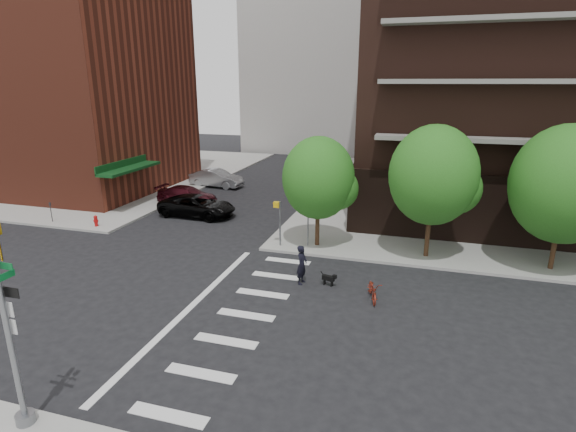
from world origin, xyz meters
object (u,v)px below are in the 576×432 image
parked_car_black (197,206)px  scooter (373,290)px  traffic_signal (11,341)px  parked_car_maroon (187,195)px  fire_hydrant (96,220)px  parked_car_silver (216,178)px  dog_walker (302,265)px

parked_car_black → scooter: size_ratio=3.12×
traffic_signal → parked_car_maroon: size_ratio=1.25×
fire_hydrant → parked_car_maroon: parked_car_maroon is taller
parked_car_maroon → parked_car_silver: bearing=5.5°
parked_car_silver → parked_car_black: bearing=-158.1°
dog_walker → parked_car_black: bearing=57.3°
traffic_signal → scooter: (8.25, 10.35, -2.24)m
parked_car_silver → traffic_signal: bearing=-159.8°
scooter → parked_car_black: bearing=130.5°
parked_car_maroon → scooter: bearing=-126.3°
dog_walker → fire_hydrant: bearing=82.4°
traffic_signal → fire_hydrant: 18.42m
fire_hydrant → dog_walker: bearing=-15.8°
parked_car_black → parked_car_maroon: size_ratio=1.13×
scooter → traffic_signal: bearing=-143.0°
fire_hydrant → parked_car_maroon: size_ratio=0.15×
parked_car_black → traffic_signal: bearing=-163.2°
fire_hydrant → parked_car_silver: parked_car_silver is taller
parked_car_black → parked_car_silver: (-2.70, 8.90, 0.05)m
traffic_signal → dog_walker: 12.22m
parked_car_silver → scooter: (15.98, -18.21, -0.34)m
fire_hydrant → scooter: 18.94m
parked_car_maroon → traffic_signal: bearing=-160.5°
fire_hydrant → parked_car_black: parked_car_black is taller
parked_car_black → scooter: 16.22m
fire_hydrant → parked_car_maroon: 7.61m
fire_hydrant → parked_car_silver: size_ratio=0.15×
parked_car_silver → parked_car_maroon: bearing=-170.9°
traffic_signal → fire_hydrant: traffic_signal is taller
parked_car_black → parked_car_maroon: bearing=42.1°
traffic_signal → dog_walker: bearing=66.3°
parked_car_silver → dog_walker: size_ratio=2.59×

